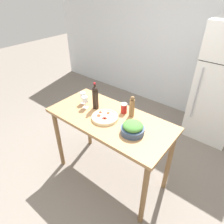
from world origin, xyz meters
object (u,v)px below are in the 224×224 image
at_px(wine_glass_far, 83,96).
at_px(wine_glass_near, 85,100).
at_px(wine_bottle, 95,97).
at_px(homemade_pizza, 105,117).
at_px(refrigerator, 222,85).
at_px(pepper_mill, 132,107).
at_px(salad_bowl, 133,128).
at_px(salt_canister, 124,108).

bearing_deg(wine_glass_far, wine_glass_near, -31.80).
relative_size(wine_bottle, homemade_pizza, 1.12).
distance_m(refrigerator, wine_glass_near, 2.10).
relative_size(wine_bottle, pepper_mill, 1.30).
bearing_deg(wine_glass_near, refrigerator, 58.65).
height_order(refrigerator, wine_bottle, refrigerator).
bearing_deg(salad_bowl, pepper_mill, 126.17).
height_order(refrigerator, wine_glass_far, refrigerator).
distance_m(wine_bottle, wine_glass_far, 0.20).
bearing_deg(homemade_pizza, refrigerator, 67.16).
xyz_separation_m(refrigerator, salt_canister, (-0.67, -1.59, 0.10)).
distance_m(pepper_mill, salad_bowl, 0.30).
height_order(pepper_mill, salad_bowl, pepper_mill).
distance_m(wine_glass_near, pepper_mill, 0.56).
bearing_deg(wine_glass_far, salt_canister, 15.58).
height_order(refrigerator, pepper_mill, refrigerator).
bearing_deg(salad_bowl, homemade_pizza, 178.04).
relative_size(wine_bottle, salad_bowl, 1.39).
xyz_separation_m(pepper_mill, salad_bowl, (0.17, -0.24, -0.06)).
distance_m(refrigerator, wine_bottle, 1.99).
xyz_separation_m(refrigerator, salad_bowl, (-0.39, -1.83, 0.10)).
height_order(homemade_pizza, salt_canister, salt_canister).
bearing_deg(pepper_mill, wine_glass_far, -167.10).
bearing_deg(wine_bottle, salt_canister, 22.04).
bearing_deg(wine_glass_near, pepper_mill, 20.85).
bearing_deg(pepper_mill, salad_bowl, -53.83).
relative_size(pepper_mill, homemade_pizza, 0.86).
relative_size(pepper_mill, salt_canister, 2.13).
distance_m(wine_glass_near, wine_glass_far, 0.11).
xyz_separation_m(pepper_mill, homemade_pizza, (-0.20, -0.23, -0.10)).
distance_m(wine_glass_near, homemade_pizza, 0.34).
bearing_deg(wine_glass_near, salt_canister, 25.67).
distance_m(refrigerator, homemade_pizza, 1.97).
distance_m(wine_glass_far, pepper_mill, 0.63).
relative_size(wine_glass_far, salad_bowl, 0.62).
bearing_deg(wine_bottle, salad_bowl, -10.59).
relative_size(wine_glass_far, homemade_pizza, 0.50).
xyz_separation_m(wine_glass_near, salad_bowl, (0.70, -0.04, -0.04)).
relative_size(homemade_pizza, salt_canister, 2.48).
relative_size(wine_glass_near, pepper_mill, 0.58).
height_order(refrigerator, wine_glass_near, refrigerator).
height_order(wine_glass_far, salt_canister, wine_glass_far).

